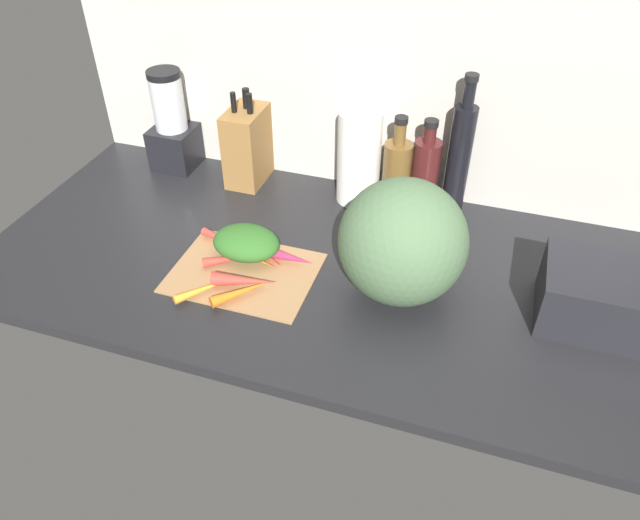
% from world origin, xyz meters
% --- Properties ---
extents(ground_plane, '(1.70, 0.80, 0.03)m').
position_xyz_m(ground_plane, '(0.00, 0.00, -0.01)').
color(ground_plane, black).
extents(wall_back, '(1.70, 0.03, 0.60)m').
position_xyz_m(wall_back, '(0.00, 0.39, 0.30)').
color(wall_back, '#BCB7AD').
rests_on(wall_back, ground_plane).
extents(cutting_board, '(0.34, 0.26, 0.01)m').
position_xyz_m(cutting_board, '(-0.18, -0.10, 0.00)').
color(cutting_board, '#997047').
rests_on(cutting_board, ground_plane).
extents(carrot_0, '(0.13, 0.10, 0.02)m').
position_xyz_m(carrot_0, '(-0.22, -0.08, 0.02)').
color(carrot_0, red).
rests_on(carrot_0, cutting_board).
extents(carrot_1, '(0.12, 0.12, 0.03)m').
position_xyz_m(carrot_1, '(-0.15, -0.19, 0.02)').
color(carrot_1, orange).
rests_on(carrot_1, cutting_board).
extents(carrot_2, '(0.11, 0.12, 0.02)m').
position_xyz_m(carrot_2, '(-0.24, -0.20, 0.02)').
color(carrot_2, orange).
rests_on(carrot_2, cutting_board).
extents(carrot_3, '(0.11, 0.07, 0.02)m').
position_xyz_m(carrot_3, '(-0.15, -0.05, 0.02)').
color(carrot_3, red).
rests_on(carrot_3, cutting_board).
extents(carrot_4, '(0.12, 0.04, 0.03)m').
position_xyz_m(carrot_4, '(-0.09, -0.04, 0.02)').
color(carrot_4, '#B2264C').
rests_on(carrot_4, cutting_board).
extents(carrot_5, '(0.15, 0.07, 0.04)m').
position_xyz_m(carrot_5, '(-0.16, -0.16, 0.03)').
color(carrot_5, red).
rests_on(carrot_5, cutting_board).
extents(carrot_6, '(0.12, 0.05, 0.02)m').
position_xyz_m(carrot_6, '(-0.28, -0.02, 0.02)').
color(carrot_6, red).
rests_on(carrot_6, cutting_board).
extents(carrot_7, '(0.17, 0.06, 0.02)m').
position_xyz_m(carrot_7, '(-0.20, -0.06, 0.02)').
color(carrot_7, orange).
rests_on(carrot_7, cutting_board).
extents(carrot_greens_pile, '(0.17, 0.13, 0.07)m').
position_xyz_m(carrot_greens_pile, '(-0.20, -0.04, 0.04)').
color(carrot_greens_pile, '#2D6023').
rests_on(carrot_greens_pile, cutting_board).
extents(winter_squash, '(0.28, 0.27, 0.28)m').
position_xyz_m(winter_squash, '(0.18, -0.05, 0.14)').
color(winter_squash, '#4C6B47').
rests_on(winter_squash, ground_plane).
extents(knife_block, '(0.09, 0.17, 0.27)m').
position_xyz_m(knife_block, '(-0.34, 0.30, 0.11)').
color(knife_block, olive).
rests_on(knife_block, ground_plane).
extents(blender_appliance, '(0.12, 0.12, 0.29)m').
position_xyz_m(blender_appliance, '(-0.58, 0.30, 0.13)').
color(blender_appliance, black).
rests_on(blender_appliance, ground_plane).
extents(paper_towel_roll, '(0.12, 0.12, 0.26)m').
position_xyz_m(paper_towel_roll, '(-0.02, 0.30, 0.13)').
color(paper_towel_roll, white).
rests_on(paper_towel_roll, ground_plane).
extents(bottle_0, '(0.07, 0.07, 0.27)m').
position_xyz_m(bottle_0, '(0.09, 0.28, 0.11)').
color(bottle_0, brown).
rests_on(bottle_0, ground_plane).
extents(bottle_1, '(0.07, 0.07, 0.27)m').
position_xyz_m(bottle_1, '(0.16, 0.29, 0.11)').
color(bottle_1, '#471919').
rests_on(bottle_1, ground_plane).
extents(bottle_2, '(0.06, 0.06, 0.38)m').
position_xyz_m(bottle_2, '(0.24, 0.31, 0.16)').
color(bottle_2, black).
rests_on(bottle_2, ground_plane).
extents(dish_rack, '(0.28, 0.19, 0.13)m').
position_xyz_m(dish_rack, '(0.62, -0.01, 0.06)').
color(dish_rack, black).
rests_on(dish_rack, ground_plane).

